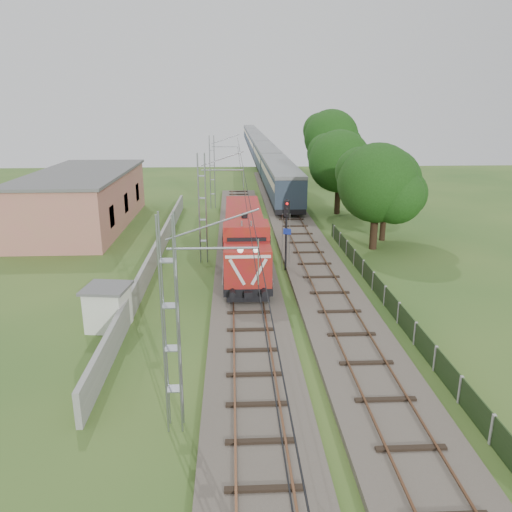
{
  "coord_description": "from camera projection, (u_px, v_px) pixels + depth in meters",
  "views": [
    {
      "loc": [
        -0.84,
        -23.73,
        11.35
      ],
      "look_at": [
        0.6,
        6.04,
        2.2
      ],
      "focal_mm": 35.0,
      "sensor_mm": 36.0,
      "label": 1
    }
  ],
  "objects": [
    {
      "name": "fence",
      "position": [
        385.0,
        296.0,
        29.09
      ],
      "size": [
        0.12,
        32.0,
        1.2
      ],
      "color": "black",
      "rests_on": "ground"
    },
    {
      "name": "tree_b",
      "position": [
        387.0,
        183.0,
        41.7
      ],
      "size": [
        6.11,
        5.82,
        7.92
      ],
      "color": "#332015",
      "rests_on": "ground"
    },
    {
      "name": "relay_hut",
      "position": [
        108.0,
        307.0,
        26.02
      ],
      "size": [
        2.51,
        2.51,
        2.3
      ],
      "color": "silver",
      "rests_on": "ground"
    },
    {
      "name": "tree_a",
      "position": [
        378.0,
        184.0,
        39.04
      ],
      "size": [
        6.55,
        6.24,
        8.49
      ],
      "color": "#332015",
      "rests_on": "ground"
    },
    {
      "name": "station_building",
      "position": [
        84.0,
        199.0,
        47.48
      ],
      "size": [
        8.4,
        20.4,
        5.22
      ],
      "color": "tan",
      "rests_on": "ground"
    },
    {
      "name": "tree_c",
      "position": [
        340.0,
        162.0,
        51.83
      ],
      "size": [
        6.79,
        6.47,
        8.8
      ],
      "color": "#332015",
      "rests_on": "ground"
    },
    {
      "name": "tree_d",
      "position": [
        332.0,
        138.0,
        71.61
      ],
      "size": [
        8.18,
        7.79,
        10.6
      ],
      "color": "#332015",
      "rests_on": "ground"
    },
    {
      "name": "coach_rake",
      "position": [
        258.0,
        145.0,
        107.74
      ],
      "size": [
        3.28,
        122.55,
        3.79
      ],
      "color": "black",
      "rests_on": "ground"
    },
    {
      "name": "locomotive",
      "position": [
        244.0,
        237.0,
        35.7
      ],
      "size": [
        2.85,
        16.25,
        4.13
      ],
      "color": "black",
      "rests_on": "ground"
    },
    {
      "name": "boundary_wall",
      "position": [
        157.0,
        252.0,
        36.97
      ],
      "size": [
        0.25,
        40.0,
        1.5
      ],
      "primitive_type": "cube",
      "color": "#9E9E99",
      "rests_on": "ground"
    },
    {
      "name": "track_side",
      "position": [
        297.0,
        232.0,
        45.3
      ],
      "size": [
        4.2,
        80.0,
        0.45
      ],
      "color": "#6B6054",
      "rests_on": "ground"
    },
    {
      "name": "track_main",
      "position": [
        246.0,
        281.0,
        32.66
      ],
      "size": [
        4.2,
        70.0,
        0.45
      ],
      "color": "#6B6054",
      "rests_on": "ground"
    },
    {
      "name": "signal_post",
      "position": [
        287.0,
        222.0,
        34.31
      ],
      "size": [
        0.53,
        0.44,
        5.09
      ],
      "color": "black",
      "rests_on": "ground"
    },
    {
      "name": "ground",
      "position": [
        250.0,
        330.0,
        26.03
      ],
      "size": [
        140.0,
        140.0,
        0.0
      ],
      "primitive_type": "plane",
      "color": "#2F5921",
      "rests_on": "ground"
    },
    {
      "name": "catenary",
      "position": [
        203.0,
        208.0,
        36.16
      ],
      "size": [
        3.31,
        70.0,
        8.0
      ],
      "color": "gray",
      "rests_on": "ground"
    }
  ]
}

